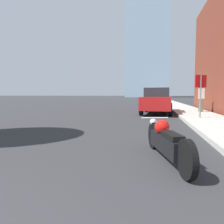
# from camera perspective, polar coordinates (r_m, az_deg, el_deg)

# --- Properties ---
(sidewalk) EXTENTS (2.31, 240.00, 0.15)m
(sidewalk) POSITION_cam_1_polar(r_m,az_deg,el_deg) (40.25, 14.08, 2.78)
(sidewalk) COLOR #B2ADA3
(sidewalk) RESTS_ON ground_plane
(distant_tower) EXTENTS (19.01, 19.01, 68.51)m
(distant_tower) POSITION_cam_1_polar(r_m,az_deg,el_deg) (110.79, 9.35, 21.89)
(distant_tower) COLOR #8CA5BC
(distant_tower) RESTS_ON ground_plane
(motorcycle) EXTENTS (0.88, 2.48, 0.76)m
(motorcycle) POSITION_cam_1_polar(r_m,az_deg,el_deg) (4.42, 13.88, -7.33)
(motorcycle) COLOR black
(motorcycle) RESTS_ON ground_plane
(parked_car_red) EXTENTS (2.20, 4.68, 1.69)m
(parked_car_red) POSITION_cam_1_polar(r_m,az_deg,el_deg) (14.60, 11.72, 2.90)
(parked_car_red) COLOR red
(parked_car_red) RESTS_ON ground_plane
(parked_car_blue) EXTENTS (2.08, 4.43, 1.86)m
(parked_car_blue) POSITION_cam_1_polar(r_m,az_deg,el_deg) (27.75, 10.67, 3.76)
(parked_car_blue) COLOR #1E3899
(parked_car_blue) RESTS_ON ground_plane
(stop_sign) EXTENTS (0.57, 0.26, 2.06)m
(stop_sign) POSITION_cam_1_polar(r_m,az_deg,el_deg) (11.43, 22.15, 5.68)
(stop_sign) COLOR slate
(stop_sign) RESTS_ON sidewalk
(pedestrian) EXTENTS (0.36, 0.25, 1.77)m
(pedestrian) POSITION_cam_1_polar(r_m,az_deg,el_deg) (15.32, 22.28, 3.48)
(pedestrian) COLOR brown
(pedestrian) RESTS_ON sidewalk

